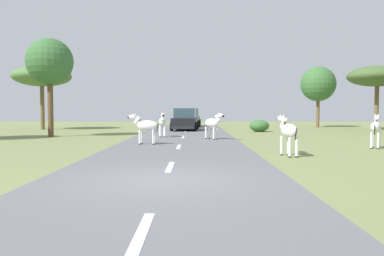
{
  "coord_description": "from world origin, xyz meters",
  "views": [
    {
      "loc": [
        0.79,
        -9.04,
        1.69
      ],
      "look_at": [
        0.65,
        8.79,
        0.84
      ],
      "focal_mm": 36.42,
      "sensor_mm": 36.0,
      "label": 1
    }
  ],
  "objects_px": {
    "zebra_3": "(376,128)",
    "tree_4": "(42,77)",
    "car_0": "(190,118)",
    "car_1": "(185,120)",
    "zebra_0": "(162,122)",
    "bush_0": "(259,126)",
    "zebra_2": "(145,126)",
    "zebra_1": "(288,131)",
    "tree_1": "(50,62)",
    "tree_6": "(377,77)",
    "zebra_4": "(213,123)",
    "tree_5": "(318,84)"
  },
  "relations": [
    {
      "from": "tree_1",
      "to": "tree_6",
      "type": "xyz_separation_m",
      "value": [
        23.7,
        7.94,
        -0.22
      ]
    },
    {
      "from": "zebra_3",
      "to": "car_0",
      "type": "height_order",
      "value": "car_0"
    },
    {
      "from": "zebra_2",
      "to": "tree_6",
      "type": "bearing_deg",
      "value": -40.75
    },
    {
      "from": "tree_1",
      "to": "car_1",
      "type": "bearing_deg",
      "value": 41.11
    },
    {
      "from": "car_0",
      "to": "zebra_0",
      "type": "bearing_deg",
      "value": -93.42
    },
    {
      "from": "bush_0",
      "to": "car_0",
      "type": "bearing_deg",
      "value": 126.18
    },
    {
      "from": "car_1",
      "to": "tree_6",
      "type": "xyz_separation_m",
      "value": [
        15.59,
        0.87,
        3.51
      ]
    },
    {
      "from": "tree_1",
      "to": "tree_4",
      "type": "distance_m",
      "value": 9.66
    },
    {
      "from": "zebra_0",
      "to": "zebra_4",
      "type": "distance_m",
      "value": 3.46
    },
    {
      "from": "tree_1",
      "to": "tree_6",
      "type": "distance_m",
      "value": 24.99
    },
    {
      "from": "zebra_0",
      "to": "car_0",
      "type": "xyz_separation_m",
      "value": [
        1.44,
        13.81,
        -0.09
      ]
    },
    {
      "from": "zebra_0",
      "to": "zebra_1",
      "type": "bearing_deg",
      "value": 112.07
    },
    {
      "from": "zebra_3",
      "to": "tree_6",
      "type": "relative_size",
      "value": 0.29
    },
    {
      "from": "zebra_1",
      "to": "car_1",
      "type": "height_order",
      "value": "car_1"
    },
    {
      "from": "zebra_1",
      "to": "bush_0",
      "type": "xyz_separation_m",
      "value": [
        1.53,
        15.51,
        -0.46
      ]
    },
    {
      "from": "car_1",
      "to": "tree_5",
      "type": "bearing_deg",
      "value": -150.88
    },
    {
      "from": "car_1",
      "to": "zebra_1",
      "type": "bearing_deg",
      "value": 107.42
    },
    {
      "from": "zebra_3",
      "to": "tree_4",
      "type": "xyz_separation_m",
      "value": [
        -20.73,
        15.73,
        3.55
      ]
    },
    {
      "from": "zebra_4",
      "to": "car_0",
      "type": "xyz_separation_m",
      "value": [
        -1.48,
        15.66,
        -0.09
      ]
    },
    {
      "from": "zebra_2",
      "to": "tree_5",
      "type": "bearing_deg",
      "value": -25.99
    },
    {
      "from": "zebra_4",
      "to": "tree_1",
      "type": "height_order",
      "value": "tree_1"
    },
    {
      "from": "zebra_1",
      "to": "bush_0",
      "type": "distance_m",
      "value": 15.59
    },
    {
      "from": "zebra_4",
      "to": "tree_1",
      "type": "bearing_deg",
      "value": -52.92
    },
    {
      "from": "zebra_4",
      "to": "tree_6",
      "type": "distance_m",
      "value": 17.72
    },
    {
      "from": "zebra_1",
      "to": "tree_4",
      "type": "relative_size",
      "value": 0.3
    },
    {
      "from": "zebra_2",
      "to": "bush_0",
      "type": "bearing_deg",
      "value": -21.69
    },
    {
      "from": "car_0",
      "to": "tree_5",
      "type": "height_order",
      "value": "tree_5"
    },
    {
      "from": "zebra_0",
      "to": "bush_0",
      "type": "height_order",
      "value": "zebra_0"
    },
    {
      "from": "zebra_3",
      "to": "tree_6",
      "type": "xyz_separation_m",
      "value": [
        6.93,
        14.86,
        3.46
      ]
    },
    {
      "from": "zebra_3",
      "to": "car_1",
      "type": "bearing_deg",
      "value": 150.22
    },
    {
      "from": "zebra_2",
      "to": "bush_0",
      "type": "relative_size",
      "value": 1.03
    },
    {
      "from": "zebra_2",
      "to": "tree_5",
      "type": "xyz_separation_m",
      "value": [
        13.95,
        18.66,
        3.15
      ]
    },
    {
      "from": "car_0",
      "to": "tree_4",
      "type": "distance_m",
      "value": 13.55
    },
    {
      "from": "tree_4",
      "to": "car_0",
      "type": "bearing_deg",
      "value": 19.0
    },
    {
      "from": "zebra_0",
      "to": "tree_4",
      "type": "distance_m",
      "value": 14.93
    },
    {
      "from": "car_0",
      "to": "bush_0",
      "type": "xyz_separation_m",
      "value": [
        5.4,
        -7.38,
        -0.4
      ]
    },
    {
      "from": "zebra_3",
      "to": "zebra_0",
      "type": "bearing_deg",
      "value": 176.28
    },
    {
      "from": "zebra_0",
      "to": "zebra_1",
      "type": "relative_size",
      "value": 0.99
    },
    {
      "from": "zebra_2",
      "to": "tree_4",
      "type": "bearing_deg",
      "value": 46.87
    },
    {
      "from": "tree_4",
      "to": "zebra_3",
      "type": "bearing_deg",
      "value": -37.19
    },
    {
      "from": "zebra_1",
      "to": "tree_4",
      "type": "distance_m",
      "value": 24.97
    },
    {
      "from": "tree_5",
      "to": "tree_6",
      "type": "distance_m",
      "value": 5.98
    },
    {
      "from": "tree_1",
      "to": "zebra_2",
      "type": "bearing_deg",
      "value": -40.72
    },
    {
      "from": "tree_4",
      "to": "tree_5",
      "type": "xyz_separation_m",
      "value": [
        24.49,
        4.19,
        -0.37
      ]
    },
    {
      "from": "zebra_4",
      "to": "tree_5",
      "type": "relative_size",
      "value": 0.26
    },
    {
      "from": "tree_4",
      "to": "tree_5",
      "type": "relative_size",
      "value": 0.93
    },
    {
      "from": "zebra_1",
      "to": "zebra_2",
      "type": "height_order",
      "value": "zebra_1"
    },
    {
      "from": "zebra_0",
      "to": "tree_5",
      "type": "relative_size",
      "value": 0.27
    },
    {
      "from": "zebra_2",
      "to": "bush_0",
      "type": "distance_m",
      "value": 13.45
    },
    {
      "from": "car_0",
      "to": "car_1",
      "type": "bearing_deg",
      "value": -90.21
    }
  ]
}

